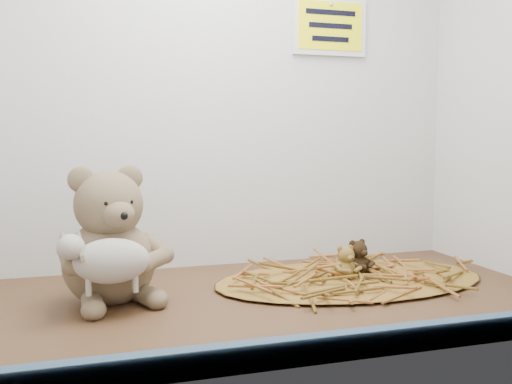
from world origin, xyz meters
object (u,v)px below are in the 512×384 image
object	(u,v)px
toy_lamb	(111,261)
mini_teddy_tan	(345,261)
mini_teddy_brown	(357,257)
main_teddy	(109,234)

from	to	relation	value
toy_lamb	mini_teddy_tan	xyz separation A→B (cm)	(45.85, 7.84, -4.67)
toy_lamb	mini_teddy_brown	size ratio (longest dim) A/B	2.13
toy_lamb	mini_teddy_tan	bearing A→B (deg)	9.71
main_teddy	mini_teddy_tan	bearing A→B (deg)	-16.90
main_teddy	mini_teddy_brown	size ratio (longest dim) A/B	3.21
mini_teddy_tan	toy_lamb	bearing A→B (deg)	-179.15
toy_lamb	mini_teddy_brown	xyz separation A→B (cm)	(49.36, 9.57, -4.33)
mini_teddy_tan	main_teddy	bearing A→B (deg)	170.05
mini_teddy_tan	mini_teddy_brown	distance (cm)	3.92
main_teddy	mini_teddy_brown	world-z (taller)	main_teddy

